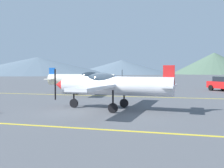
# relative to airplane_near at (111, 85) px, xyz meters

# --- Properties ---
(ground_plane) EXTENTS (400.00, 400.00, 0.00)m
(ground_plane) POSITION_rel_airplane_near_xyz_m (-0.51, -0.63, -1.44)
(ground_plane) COLOR #54565B
(apron_line_near) EXTENTS (80.00, 0.16, 0.01)m
(apron_line_near) POSITION_rel_airplane_near_xyz_m (-0.51, -4.82, -1.44)
(apron_line_near) COLOR yellow
(apron_line_near) RESTS_ON ground_plane
(apron_line_far) EXTENTS (80.00, 0.16, 0.01)m
(apron_line_far) POSITION_rel_airplane_near_xyz_m (-0.51, 7.46, -1.44)
(apron_line_far) COLOR yellow
(apron_line_far) RESTS_ON ground_plane
(airplane_near) EXTENTS (7.46, 8.57, 2.56)m
(airplane_near) POSITION_rel_airplane_near_xyz_m (0.00, 0.00, 0.00)
(airplane_near) COLOR silver
(airplane_near) RESTS_ON ground_plane
(airplane_mid) EXTENTS (7.46, 8.58, 2.56)m
(airplane_mid) POSITION_rel_airplane_near_xyz_m (-4.97, 8.92, 0.00)
(airplane_mid) COLOR silver
(airplane_mid) RESTS_ON ground_plane
(hill_left) EXTENTS (84.90, 84.90, 9.84)m
(hill_left) POSITION_rel_airplane_near_xyz_m (-70.38, 110.23, 3.48)
(hill_left) COLOR slate
(hill_left) RESTS_ON ground_plane
(hill_centerleft) EXTENTS (63.93, 63.93, 8.89)m
(hill_centerleft) POSITION_rel_airplane_near_xyz_m (-28.23, 138.14, 3.00)
(hill_centerleft) COLOR slate
(hill_centerleft) RESTS_ON ground_plane
(hill_centerright) EXTENTS (53.42, 53.42, 13.73)m
(hill_centerright) POSITION_rel_airplane_near_xyz_m (28.29, 155.01, 5.42)
(hill_centerright) COLOR #4C6651
(hill_centerright) RESTS_ON ground_plane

